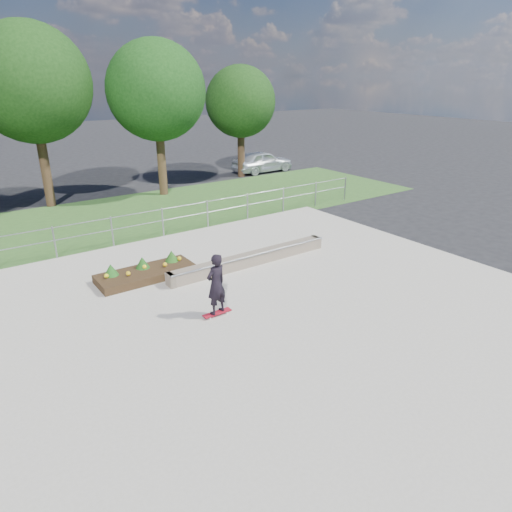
{
  "coord_description": "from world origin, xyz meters",
  "views": [
    {
      "loc": [
        -6.86,
        -8.45,
        5.93
      ],
      "look_at": [
        0.2,
        1.5,
        1.1
      ],
      "focal_mm": 32.0,
      "sensor_mm": 36.0,
      "label": 1
    }
  ],
  "objects_px": {
    "planter_bed": "(146,272)",
    "parked_car": "(262,161)",
    "grind_ledge": "(251,259)",
    "skateboarder": "(216,284)"
  },
  "relations": [
    {
      "from": "planter_bed",
      "to": "parked_car",
      "type": "distance_m",
      "value": 17.56
    },
    {
      "from": "planter_bed",
      "to": "parked_car",
      "type": "relative_size",
      "value": 0.73
    },
    {
      "from": "planter_bed",
      "to": "parked_car",
      "type": "xyz_separation_m",
      "value": [
        13.06,
        11.72,
        0.46
      ]
    },
    {
      "from": "planter_bed",
      "to": "parked_car",
      "type": "height_order",
      "value": "parked_car"
    },
    {
      "from": "skateboarder",
      "to": "planter_bed",
      "type": "bearing_deg",
      "value": 99.38
    },
    {
      "from": "grind_ledge",
      "to": "parked_car",
      "type": "height_order",
      "value": "parked_car"
    },
    {
      "from": "parked_car",
      "to": "skateboarder",
      "type": "bearing_deg",
      "value": 140.44
    },
    {
      "from": "grind_ledge",
      "to": "planter_bed",
      "type": "height_order",
      "value": "planter_bed"
    },
    {
      "from": "parked_car",
      "to": "grind_ledge",
      "type": "bearing_deg",
      "value": 142.55
    },
    {
      "from": "grind_ledge",
      "to": "planter_bed",
      "type": "bearing_deg",
      "value": 161.83
    }
  ]
}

